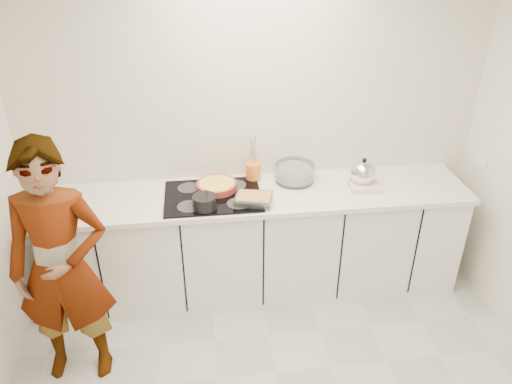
{
  "coord_description": "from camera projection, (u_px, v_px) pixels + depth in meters",
  "views": [
    {
      "loc": [
        -0.43,
        -1.99,
        2.79
      ],
      "look_at": [
        -0.05,
        1.05,
        1.05
      ],
      "focal_mm": 35.0,
      "sensor_mm": 36.0,
      "label": 1
    }
  ],
  "objects": [
    {
      "name": "wall_back",
      "position": [
        254.0,
        129.0,
        3.88
      ],
      "size": [
        3.6,
        0.0,
        2.6
      ],
      "primitive_type": "cube",
      "color": "white",
      "rests_on": "ground"
    },
    {
      "name": "base_cabinets",
      "position": [
        259.0,
        244.0,
        4.03
      ],
      "size": [
        3.2,
        0.58,
        0.87
      ],
      "primitive_type": "cube",
      "color": "white",
      "rests_on": "floor"
    },
    {
      "name": "countertop",
      "position": [
        259.0,
        195.0,
        3.81
      ],
      "size": [
        3.24,
        0.64,
        0.04
      ],
      "primitive_type": "cube",
      "color": "white",
      "rests_on": "base_cabinets"
    },
    {
      "name": "hob",
      "position": [
        213.0,
        196.0,
        3.74
      ],
      "size": [
        0.72,
        0.54,
        0.01
      ],
      "primitive_type": "cube",
      "color": "black",
      "rests_on": "countertop"
    },
    {
      "name": "tart_dish",
      "position": [
        217.0,
        185.0,
        3.81
      ],
      "size": [
        0.35,
        0.35,
        0.05
      ],
      "color": "#A3382A",
      "rests_on": "hob"
    },
    {
      "name": "saucepan",
      "position": [
        205.0,
        202.0,
        3.56
      ],
      "size": [
        0.23,
        0.23,
        0.16
      ],
      "color": "black",
      "rests_on": "hob"
    },
    {
      "name": "baking_dish",
      "position": [
        254.0,
        198.0,
        3.64
      ],
      "size": [
        0.31,
        0.26,
        0.05
      ],
      "color": "silver",
      "rests_on": "hob"
    },
    {
      "name": "mixing_bowl",
      "position": [
        295.0,
        173.0,
        3.93
      ],
      "size": [
        0.38,
        0.38,
        0.14
      ],
      "color": "silver",
      "rests_on": "countertop"
    },
    {
      "name": "tea_towel",
      "position": [
        365.0,
        187.0,
        3.84
      ],
      "size": [
        0.25,
        0.19,
        0.04
      ],
      "primitive_type": "cube",
      "rotation": [
        0.0,
        0.0,
        -0.12
      ],
      "color": "white",
      "rests_on": "countertop"
    },
    {
      "name": "kettle",
      "position": [
        363.0,
        174.0,
        3.85
      ],
      "size": [
        0.27,
        0.27,
        0.24
      ],
      "color": "black",
      "rests_on": "countertop"
    },
    {
      "name": "utensil_crock",
      "position": [
        253.0,
        171.0,
        3.95
      ],
      "size": [
        0.13,
        0.13,
        0.15
      ],
      "primitive_type": "cylinder",
      "rotation": [
        0.0,
        0.0,
        0.13
      ],
      "color": "orange",
      "rests_on": "countertop"
    },
    {
      "name": "cook",
      "position": [
        62.0,
        268.0,
        3.08
      ],
      "size": [
        0.63,
        0.42,
        1.71
      ],
      "primitive_type": "imported",
      "rotation": [
        0.0,
        0.0,
        -0.02
      ],
      "color": "white",
      "rests_on": "floor"
    }
  ]
}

